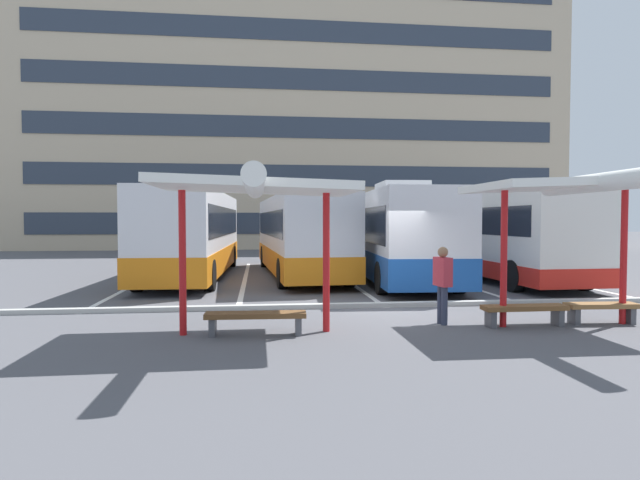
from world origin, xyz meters
TOP-DOWN VIEW (x-y plane):
  - ground_plane at (0.00, 0.00)m, footprint 160.00×160.00m
  - terminal_building at (0.03, 32.23)m, footprint 43.52×10.44m
  - coach_bus_0 at (-5.77, 8.23)m, footprint 2.87×11.82m
  - coach_bus_1 at (-1.61, 8.26)m, footprint 3.20×11.25m
  - coach_bus_2 at (1.84, 6.60)m, footprint 3.22×11.56m
  - coach_bus_3 at (5.75, 7.13)m, footprint 2.95×12.24m
  - lane_stripe_0 at (-7.54, 7.17)m, footprint 0.16×14.00m
  - lane_stripe_1 at (-3.77, 7.17)m, footprint 0.16×14.00m
  - lane_stripe_2 at (0.00, 7.17)m, footprint 0.16×14.00m
  - lane_stripe_3 at (3.77, 7.17)m, footprint 0.16×14.00m
  - lane_stripe_4 at (7.54, 7.17)m, footprint 0.16×14.00m
  - waiting_shelter_0 at (-3.31, -2.70)m, footprint 3.83×4.60m
  - bench_0 at (-3.31, -2.62)m, footprint 1.97×0.50m
  - waiting_shelter_1 at (3.22, -2.66)m, footprint 3.72×4.34m
  - bench_1 at (2.32, -2.43)m, footprint 1.80×0.43m
  - bench_2 at (4.12, -2.36)m, footprint 1.55×0.51m
  - platform_kerb at (0.00, 0.30)m, footprint 44.00×0.24m
  - waiting_passenger_0 at (0.68, -2.01)m, footprint 0.29×0.51m

SIDE VIEW (x-z plane):
  - ground_plane at x=0.00m, z-range 0.00..0.00m
  - lane_stripe_0 at x=-7.54m, z-range 0.00..0.01m
  - lane_stripe_1 at x=-3.77m, z-range 0.00..0.01m
  - lane_stripe_2 at x=0.00m, z-range 0.00..0.01m
  - lane_stripe_3 at x=3.77m, z-range 0.00..0.01m
  - lane_stripe_4 at x=7.54m, z-range 0.00..0.01m
  - platform_kerb at x=0.00m, z-range 0.00..0.12m
  - bench_2 at x=4.12m, z-range 0.11..0.56m
  - bench_1 at x=2.32m, z-range 0.11..0.56m
  - bench_0 at x=-3.31m, z-range 0.12..0.57m
  - waiting_passenger_0 at x=0.68m, z-range 0.13..1.80m
  - coach_bus_1 at x=-1.61m, z-range -0.15..3.34m
  - coach_bus_2 at x=1.84m, z-range -0.15..3.42m
  - coach_bus_0 at x=-5.77m, z-range -0.15..3.50m
  - coach_bus_3 at x=5.75m, z-range -0.10..3.49m
  - waiting_shelter_0 at x=-3.31m, z-range 1.30..4.36m
  - waiting_shelter_1 at x=3.22m, z-range 1.33..4.48m
  - terminal_building at x=0.03m, z-range -1.36..23.25m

